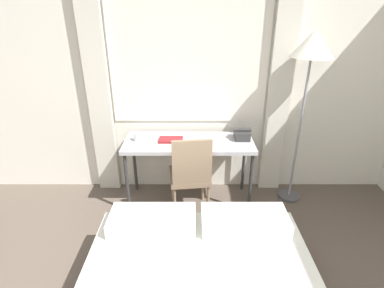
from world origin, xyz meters
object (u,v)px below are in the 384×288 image
(desk, at_px, (190,146))
(mug, at_px, (139,137))
(standing_lamp, at_px, (313,53))
(book, at_px, (172,140))
(desk_chair, at_px, (192,173))
(telephone, at_px, (243,134))

(desk, height_order, mug, mug)
(desk, relative_size, standing_lamp, 0.74)
(book, bearing_deg, desk_chair, -52.49)
(telephone, bearing_deg, standing_lamp, -0.59)
(desk_chair, relative_size, mug, 10.89)
(standing_lamp, height_order, mug, standing_lamp)
(desk, xyz_separation_m, mug, (-0.54, 0.02, 0.10))
(desk, relative_size, mug, 16.24)
(desk, xyz_separation_m, telephone, (0.56, 0.06, 0.11))
(standing_lamp, relative_size, telephone, 10.25)
(telephone, distance_m, mug, 1.10)
(standing_lamp, distance_m, telephone, 1.02)
(book, bearing_deg, standing_lamp, 1.93)
(standing_lamp, xyz_separation_m, book, (-1.35, -0.05, -0.87))
(desk_chair, distance_m, standing_lamp, 1.63)
(telephone, height_order, mug, telephone)
(telephone, bearing_deg, desk_chair, -149.81)
(book, relative_size, mug, 2.98)
(desk_chair, bearing_deg, desk, 86.84)
(desk_chair, bearing_deg, mug, 146.58)
(book, bearing_deg, telephone, 3.93)
(desk_chair, xyz_separation_m, book, (-0.20, 0.27, 0.24))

